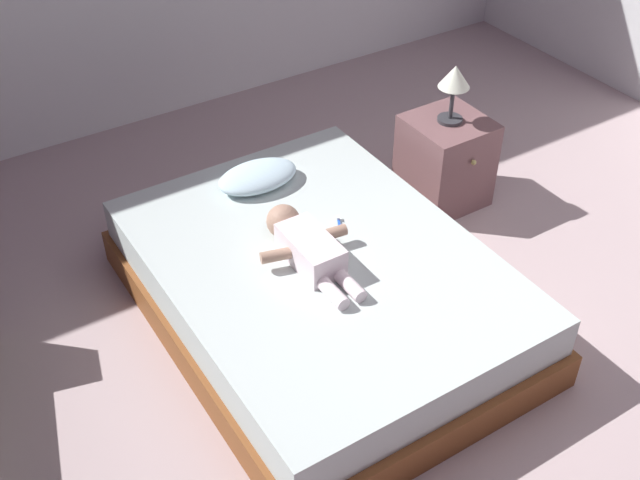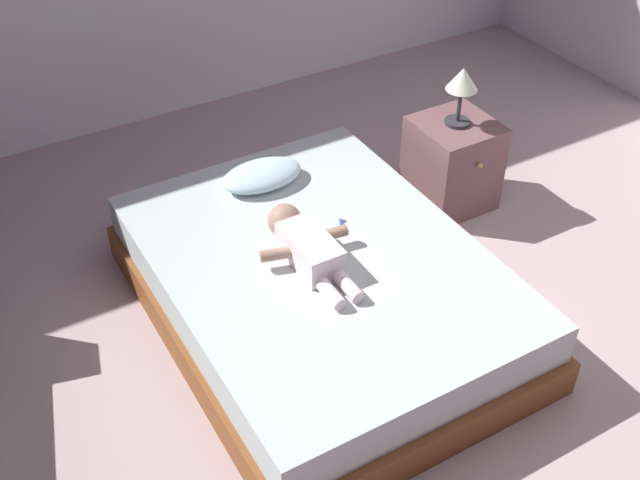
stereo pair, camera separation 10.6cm
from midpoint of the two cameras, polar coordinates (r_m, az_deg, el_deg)
The scene contains 7 objects.
ground_plane at distance 3.70m, azimuth 8.54°, elevation -10.36°, with size 8.00×8.00×0.00m, color #B69EA0.
bed at distance 3.83m, azimuth 0.80°, elevation -3.54°, with size 1.50×2.00×0.40m.
pillow at distance 4.15m, azimuth -3.51°, elevation 4.72°, with size 0.44×0.28×0.10m.
baby at distance 3.64m, azimuth -0.26°, elevation -0.35°, with size 0.46×0.68×0.17m.
toothbrush at distance 3.87m, azimuth 2.33°, elevation 1.05°, with size 0.07×0.12×0.02m.
nightstand at distance 4.64m, azimuth 10.23°, elevation 5.50°, with size 0.43×0.46×0.53m.
lamp at distance 4.39m, azimuth 10.99°, elevation 11.10°, with size 0.17×0.17×0.34m.
Camera 2 is at (-1.62, -1.81, 2.78)m, focal length 43.99 mm.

